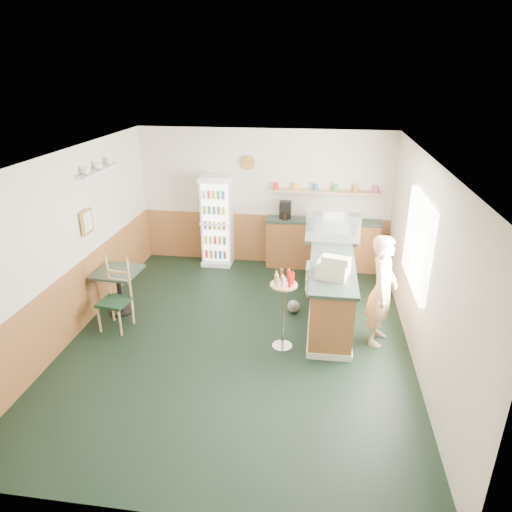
% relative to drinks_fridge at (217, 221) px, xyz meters
% --- Properties ---
extents(ground, '(6.00, 6.00, 0.00)m').
position_rel_drinks_fridge_xyz_m(ground, '(0.91, -2.74, -0.91)').
color(ground, black).
rests_on(ground, ground).
extents(room_envelope, '(5.04, 6.02, 2.72)m').
position_rel_drinks_fridge_xyz_m(room_envelope, '(0.69, -2.01, 0.62)').
color(room_envelope, beige).
rests_on(room_envelope, ground).
extents(service_counter, '(0.68, 3.01, 1.01)m').
position_rel_drinks_fridge_xyz_m(service_counter, '(2.26, -1.66, -0.44)').
color(service_counter, '#985831').
rests_on(service_counter, ground).
extents(back_counter, '(2.24, 0.42, 1.69)m').
position_rel_drinks_fridge_xyz_m(back_counter, '(2.10, 0.06, -0.36)').
color(back_counter, '#985831').
rests_on(back_counter, ground).
extents(drinks_fridge, '(0.60, 0.52, 1.81)m').
position_rel_drinks_fridge_xyz_m(drinks_fridge, '(0.00, 0.00, 0.00)').
color(drinks_fridge, white).
rests_on(drinks_fridge, ground).
extents(display_case, '(0.92, 0.48, 0.52)m').
position_rel_drinks_fridge_xyz_m(display_case, '(2.26, -1.11, 0.36)').
color(display_case, silver).
rests_on(display_case, service_counter).
extents(cash_register, '(0.51, 0.53, 0.24)m').
position_rel_drinks_fridge_xyz_m(cash_register, '(2.26, -2.51, 0.23)').
color(cash_register, beige).
rests_on(cash_register, service_counter).
extents(shopkeeper, '(0.53, 0.64, 1.66)m').
position_rel_drinks_fridge_xyz_m(shopkeeper, '(2.96, -2.53, -0.08)').
color(shopkeeper, tan).
rests_on(shopkeeper, ground).
extents(condiment_stand, '(0.38, 0.38, 1.18)m').
position_rel_drinks_fridge_xyz_m(condiment_stand, '(1.59, -2.89, -0.13)').
color(condiment_stand, silver).
rests_on(condiment_stand, ground).
extents(newspaper_rack, '(0.09, 0.44, 0.52)m').
position_rel_drinks_fridge_xyz_m(newspaper_rack, '(1.91, -1.59, -0.42)').
color(newspaper_rack, black).
rests_on(newspaper_rack, ground).
extents(cafe_table, '(0.73, 0.73, 0.75)m').
position_rel_drinks_fridge_xyz_m(cafe_table, '(-1.14, -2.25, -0.38)').
color(cafe_table, black).
rests_on(cafe_table, ground).
extents(cafe_chair, '(0.48, 0.48, 1.13)m').
position_rel_drinks_fridge_xyz_m(cafe_chair, '(-1.00, -2.64, -0.31)').
color(cafe_chair, black).
rests_on(cafe_chair, ground).
extents(dog_doorstop, '(0.21, 0.27, 0.25)m').
position_rel_drinks_fridge_xyz_m(dog_doorstop, '(1.68, -1.87, -0.79)').
color(dog_doorstop, gray).
rests_on(dog_doorstop, ground).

